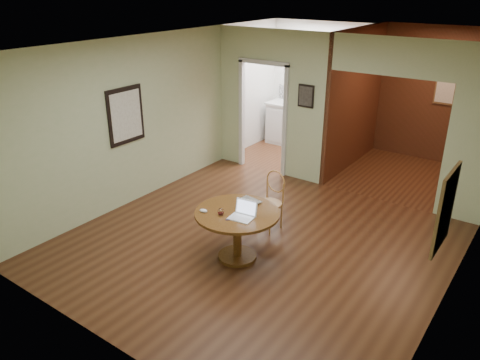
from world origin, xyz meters
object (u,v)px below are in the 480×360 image
Objects in this scene: dining_table at (237,224)px; chair at (272,197)px; closed_laptop at (249,201)px; open_laptop at (244,213)px.

chair reaches higher than dining_table.
chair is at bearing 95.33° from dining_table.
chair is at bearing 104.00° from closed_laptop.
open_laptop is at bearing -24.81° from dining_table.
open_laptop reaches higher than chair.
closed_laptop reaches higher than dining_table.
dining_table is 0.29m from open_laptop.
closed_laptop is (-0.04, 0.33, 0.19)m from dining_table.
chair reaches higher than closed_laptop.
open_laptop is 1.06× the size of closed_laptop.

